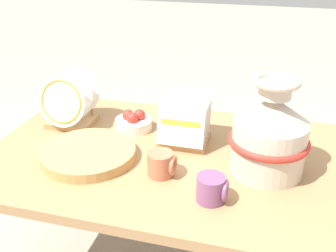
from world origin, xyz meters
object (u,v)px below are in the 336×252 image
object	(u,v)px
mug_plum_glaze	(212,189)
mug_terracotta_glaze	(162,164)
dish_rack_round_plates	(69,106)
wicker_charger_stack	(89,154)
ceramic_vase	(270,133)
fruit_bowl	(134,122)
dish_rack_square_plates	(185,124)

from	to	relation	value
mug_plum_glaze	mug_terracotta_glaze	size ratio (longest dim) A/B	1.00
dish_rack_round_plates	mug_plum_glaze	world-z (taller)	dish_rack_round_plates
wicker_charger_stack	mug_plum_glaze	bearing A→B (deg)	-15.45
ceramic_vase	mug_plum_glaze	size ratio (longest dim) A/B	3.51
mug_terracotta_glaze	fruit_bowl	xyz separation A→B (m)	(-0.20, 0.29, -0.01)
dish_rack_square_plates	mug_terracotta_glaze	world-z (taller)	dish_rack_square_plates
ceramic_vase	dish_rack_square_plates	world-z (taller)	ceramic_vase
mug_plum_glaze	fruit_bowl	xyz separation A→B (m)	(-0.38, 0.39, -0.01)
dish_rack_round_plates	fruit_bowl	xyz separation A→B (m)	(0.26, 0.04, -0.06)
mug_terracotta_glaze	dish_rack_square_plates	bearing A→B (deg)	85.06
dish_rack_round_plates	mug_plum_glaze	xyz separation A→B (m)	(0.64, -0.35, -0.05)
dish_rack_round_plates	wicker_charger_stack	distance (m)	0.30
dish_rack_square_plates	mug_plum_glaze	world-z (taller)	dish_rack_square_plates
wicker_charger_stack	dish_rack_square_plates	bearing A→B (deg)	34.68
ceramic_vase	dish_rack_square_plates	bearing A→B (deg)	158.09
mug_plum_glaze	fruit_bowl	size ratio (longest dim) A/B	0.62
dish_rack_round_plates	dish_rack_square_plates	xyz separation A→B (m)	(0.48, -0.02, -0.01)
ceramic_vase	dish_rack_square_plates	size ratio (longest dim) A/B	1.69
wicker_charger_stack	mug_terracotta_glaze	world-z (taller)	mug_terracotta_glaze
ceramic_vase	mug_plum_glaze	world-z (taller)	ceramic_vase
mug_plum_glaze	mug_terracotta_glaze	bearing A→B (deg)	153.01
mug_terracotta_glaze	wicker_charger_stack	bearing A→B (deg)	172.91
wicker_charger_stack	fruit_bowl	bearing A→B (deg)	74.26
mug_plum_glaze	mug_terracotta_glaze	distance (m)	0.20
ceramic_vase	wicker_charger_stack	distance (m)	0.62
ceramic_vase	mug_plum_glaze	bearing A→B (deg)	-124.68
dish_rack_round_plates	wicker_charger_stack	world-z (taller)	dish_rack_round_plates
mug_terracotta_glaze	mug_plum_glaze	bearing A→B (deg)	-26.99
fruit_bowl	mug_plum_glaze	bearing A→B (deg)	-45.23
dish_rack_round_plates	mug_terracotta_glaze	world-z (taller)	dish_rack_round_plates
ceramic_vase	dish_rack_round_plates	size ratio (longest dim) A/B	1.45
ceramic_vase	fruit_bowl	size ratio (longest dim) A/B	2.19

